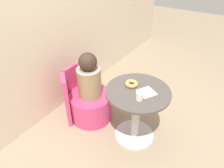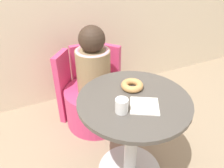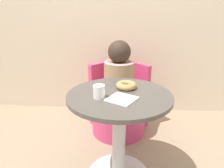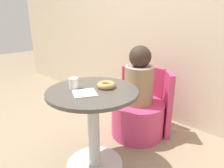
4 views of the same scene
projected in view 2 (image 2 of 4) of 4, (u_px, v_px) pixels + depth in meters
round_table at (132, 126)px, 1.37m from camera, size 0.66×0.66×0.66m
tub_chair at (95, 106)px, 1.97m from camera, size 0.53×0.53×0.35m
booth_backrest at (86, 80)px, 2.06m from camera, size 0.62×0.23×0.66m
child_figure at (93, 63)px, 1.74m from camera, size 0.28×0.28×0.56m
donut at (132, 85)px, 1.33m from camera, size 0.14×0.14×0.04m
cup at (122, 106)px, 1.13m from camera, size 0.07×0.07×0.08m
paper_napkin at (144, 106)px, 1.19m from camera, size 0.21×0.21×0.01m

